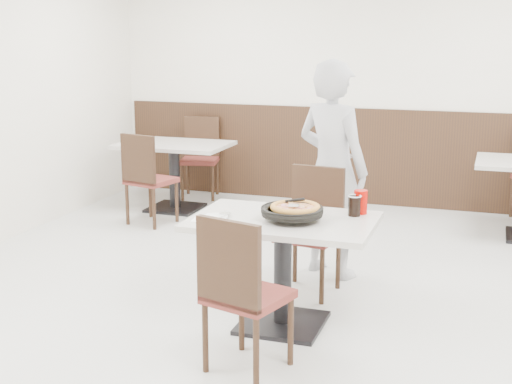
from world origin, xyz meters
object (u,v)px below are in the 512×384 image
(pizza_pan, at_px, (292,214))
(pizza, at_px, (295,210))
(cola_glass, at_px, (354,206))
(bg_table_left, at_px, (175,176))
(chair_near, at_px, (248,292))
(bg_chair_left_near, at_px, (151,178))
(main_table, at_px, (283,273))
(red_cup, at_px, (361,202))
(bg_chair_left_far, at_px, (200,158))
(diner_person, at_px, (332,169))
(side_plate, at_px, (215,217))
(chair_far, at_px, (308,232))

(pizza_pan, bearing_deg, pizza, 80.09)
(cola_glass, height_order, bg_table_left, cola_glass)
(chair_near, xyz_separation_m, bg_chair_left_near, (-2.02, 2.77, 0.00))
(bg_chair_left_near, bearing_deg, main_table, -32.05)
(red_cup, distance_m, bg_table_left, 3.52)
(pizza_pan, xyz_separation_m, bg_chair_left_near, (-2.10, 2.13, -0.32))
(bg_table_left, bearing_deg, bg_chair_left_far, 86.61)
(chair_near, relative_size, diner_person, 0.54)
(pizza, xyz_separation_m, bg_table_left, (-2.14, 2.70, -0.44))
(pizza, distance_m, red_cup, 0.47)
(bg_table_left, height_order, bg_chair_left_far, bg_chair_left_far)
(pizza, bearing_deg, chair_near, -97.14)
(bg_table_left, bearing_deg, cola_glass, -45.07)
(side_plate, bearing_deg, cola_glass, 23.01)
(pizza, bearing_deg, bg_table_left, 128.38)
(side_plate, xyz_separation_m, red_cup, (0.88, 0.44, 0.07))
(diner_person, height_order, bg_chair_left_far, diner_person)
(red_cup, bearing_deg, cola_glass, -110.34)
(chair_near, distance_m, pizza, 0.77)
(bg_table_left, bearing_deg, chair_near, -58.82)
(side_plate, relative_size, cola_glass, 1.27)
(chair_far, bearing_deg, red_cup, 147.87)
(chair_near, relative_size, pizza_pan, 2.39)
(pizza_pan, relative_size, bg_chair_left_far, 0.42)
(side_plate, bearing_deg, bg_table_left, 119.79)
(side_plate, height_order, bg_table_left, side_plate)
(bg_chair_left_near, relative_size, bg_chair_left_far, 1.00)
(chair_near, bearing_deg, bg_chair_left_far, 132.77)
(diner_person, height_order, bg_chair_left_near, diner_person)
(chair_far, relative_size, pizza_pan, 2.39)
(chair_far, relative_size, side_plate, 5.74)
(side_plate, bearing_deg, bg_chair_left_near, 125.68)
(chair_near, height_order, pizza, chair_near)
(pizza_pan, relative_size, bg_chair_left_near, 0.42)
(chair_far, xyz_separation_m, bg_chair_left_far, (-2.03, 2.68, 0.00))
(bg_chair_left_far, bearing_deg, side_plate, 101.36)
(diner_person, bearing_deg, bg_table_left, -13.30)
(chair_near, relative_size, side_plate, 5.74)
(pizza_pan, xyz_separation_m, pizza, (0.01, 0.05, 0.02))
(side_plate, distance_m, bg_chair_left_far, 3.84)
(pizza_pan, relative_size, side_plate, 2.40)
(main_table, xyz_separation_m, side_plate, (-0.42, -0.14, 0.38))
(bg_table_left, distance_m, bg_chair_left_near, 0.63)
(pizza, height_order, side_plate, pizza)
(chair_near, relative_size, bg_chair_left_far, 1.00)
(bg_table_left, relative_size, bg_chair_left_far, 1.26)
(main_table, distance_m, pizza_pan, 0.42)
(main_table, relative_size, red_cup, 7.50)
(red_cup, bearing_deg, bg_chair_left_near, 144.07)
(bg_chair_left_far, bearing_deg, diner_person, 120.33)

